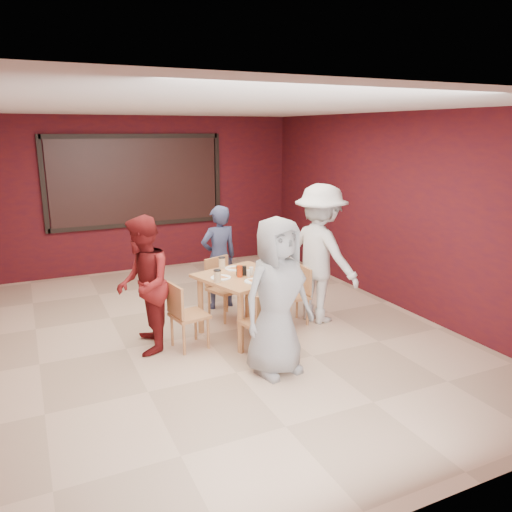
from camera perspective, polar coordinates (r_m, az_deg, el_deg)
name	(u,v)px	position (r m, az deg, el deg)	size (l,w,h in m)	color
floor	(202,335)	(6.49, -6.19, -8.98)	(7.00, 7.00, 0.00)	#CDAB8E
window_blinds	(136,181)	(9.35, -13.50, 8.33)	(3.00, 0.02, 1.50)	black
dining_table	(244,282)	(6.27, -1.36, -3.04)	(1.23, 1.23, 0.94)	#B38649
chair_front	(264,320)	(5.71, 0.91, -7.33)	(0.46, 0.46, 0.80)	#BC8149
chair_back	(222,284)	(6.93, -3.90, -3.22)	(0.52, 0.52, 0.84)	#BC8149
chair_left	(184,312)	(5.97, -8.23, -6.36)	(0.45, 0.45, 0.82)	#BC8149
chair_right	(297,292)	(6.73, 4.71, -4.07)	(0.39, 0.39, 0.78)	#BC8149
diner_front	(277,297)	(5.24, 2.43, -4.68)	(0.83, 0.54, 1.70)	gray
diner_back	(219,257)	(7.23, -4.24, -0.15)	(0.55, 0.36, 1.51)	#2E3452
diner_left	(143,285)	(5.91, -12.76, -3.26)	(0.78, 0.61, 1.61)	maroon
diner_right	(320,254)	(6.72, 7.36, 0.23)	(1.21, 0.69, 1.87)	silver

